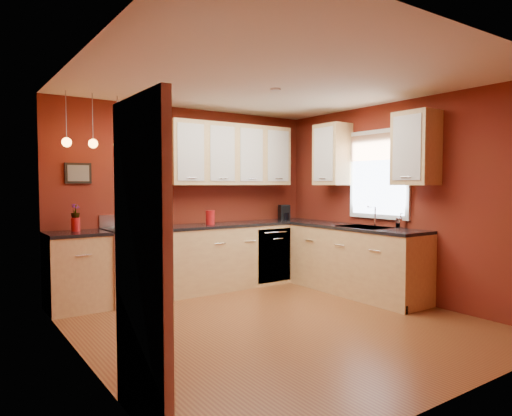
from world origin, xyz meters
TOP-DOWN VIEW (x-y plane):
  - floor at (0.00, 0.00)m, footprint 4.20×4.20m
  - ceiling at (0.00, 0.00)m, footprint 4.00×4.20m
  - wall_back at (0.00, 2.10)m, footprint 4.00×0.02m
  - wall_front at (0.00, -2.10)m, footprint 4.00×0.02m
  - wall_left at (-2.00, 0.00)m, footprint 0.02×4.20m
  - wall_right at (2.00, 0.00)m, footprint 0.02×4.20m
  - base_cabinets_back_left at (-1.65, 1.80)m, footprint 0.70×0.60m
  - base_cabinets_back_right at (0.73, 1.80)m, footprint 2.54×0.60m
  - base_cabinets_right at (1.70, 0.45)m, footprint 0.60×2.10m
  - counter_back_left at (-1.65, 1.80)m, footprint 0.70×0.62m
  - counter_back_right at (0.73, 1.80)m, footprint 2.54×0.62m
  - counter_right at (1.70, 0.45)m, footprint 0.62×2.10m
  - gas_range at (-0.92, 1.80)m, footprint 0.76×0.64m
  - dishwasher_front at (1.10, 1.51)m, footprint 0.60×0.02m
  - sink at (1.70, 0.30)m, footprint 0.50×0.70m
  - window at (1.97, 0.30)m, footprint 0.06×1.02m
  - door_left_wall at (-1.97, -1.20)m, footprint 0.12×0.82m
  - upper_cabinets_back at (0.60, 1.93)m, footprint 2.00×0.35m
  - upper_cabinets_right at (1.82, 0.32)m, footprint 0.35×1.95m
  - wall_picture at (-1.55, 2.08)m, footprint 0.32×0.03m
  - pendant_lights at (-1.45, 1.75)m, footprint 0.71×0.11m
  - red_canister at (0.16, 1.78)m, footprint 0.13×0.13m
  - red_vase at (-1.64, 1.89)m, footprint 0.10×0.10m
  - flowers at (-1.64, 1.89)m, footprint 0.14×0.14m
  - coffee_maker at (1.62, 1.93)m, footprint 0.19×0.19m
  - soap_pump at (1.95, -0.10)m, footprint 0.11×0.11m
  - dish_towel at (-0.91, 1.47)m, footprint 0.24×0.02m

SIDE VIEW (x-z plane):
  - floor at x=0.00m, z-range 0.00..0.00m
  - base_cabinets_back_left at x=-1.65m, z-range 0.00..0.90m
  - base_cabinets_back_right at x=0.73m, z-range 0.00..0.90m
  - base_cabinets_right at x=1.70m, z-range 0.00..0.90m
  - dishwasher_front at x=1.10m, z-range 0.05..0.85m
  - gas_range at x=-0.92m, z-range -0.07..1.04m
  - dish_towel at x=-0.91m, z-range 0.36..0.68m
  - sink at x=1.70m, z-range 0.75..1.08m
  - counter_back_left at x=-1.65m, z-range 0.90..0.94m
  - counter_back_right at x=0.73m, z-range 0.90..0.94m
  - counter_right at x=1.70m, z-range 0.90..0.94m
  - red_vase at x=-1.64m, z-range 0.94..1.11m
  - door_left_wall at x=-1.97m, z-range 0.00..2.05m
  - soap_pump at x=1.95m, z-range 0.94..1.14m
  - red_canister at x=0.16m, z-range 0.94..1.14m
  - coffee_maker at x=1.62m, z-range 0.93..1.17m
  - flowers at x=-1.64m, z-range 1.09..1.28m
  - wall_back at x=0.00m, z-range 0.00..2.60m
  - wall_front at x=0.00m, z-range 0.00..2.60m
  - wall_left at x=-2.00m, z-range 0.00..2.60m
  - wall_right at x=2.00m, z-range 0.00..2.60m
  - wall_picture at x=-1.55m, z-range 1.52..1.78m
  - window at x=1.97m, z-range 1.08..2.30m
  - upper_cabinets_back at x=0.60m, z-range 1.50..2.40m
  - upper_cabinets_right at x=1.82m, z-range 1.50..2.40m
  - pendant_lights at x=-1.45m, z-range 1.68..2.34m
  - ceiling at x=0.00m, z-range 2.59..2.61m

